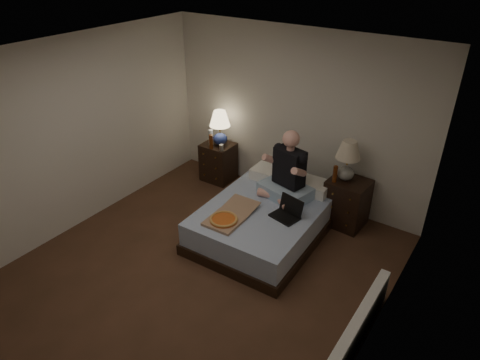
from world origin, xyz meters
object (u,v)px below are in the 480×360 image
Objects in this scene: nightstand_left at (218,162)px; radiator at (355,333)px; lamp_right at (347,161)px; beer_bottle_right at (335,174)px; nightstand_right at (347,203)px; beer_bottle_left at (211,142)px; water_bottle at (211,137)px; laptop at (285,209)px; pizza_box at (224,220)px; soda_can at (221,148)px; bed at (264,221)px; person at (287,165)px; lamp_left at (220,128)px.

nightstand_left is 3.65m from radiator.
beer_bottle_right is at bearing -124.71° from lamp_right.
nightstand_right is at bearing -1.20° from nightstand_left.
nightstand_left is 2.09m from beer_bottle_right.
nightstand_right is 2.23m from beer_bottle_left.
water_bottle is at bearing 178.10° from beer_bottle_right.
water_bottle reaches higher than laptop.
lamp_right is 2.22m from water_bottle.
beer_bottle_left is at bearing 130.94° from pizza_box.
soda_can is at bearing -172.70° from nightstand_right.
nightstand_right is 0.62m from lamp_right.
lamp_right reaches higher than bed.
pizza_box reaches higher than radiator.
beer_bottle_right is (2.11, -0.07, 0.04)m from water_bottle.
person reaches higher than soda_can.
lamp_left is at bearing 24.36° from nightstand_left.
person is 2.74× the size of laptop.
person reaches higher than pizza_box.
lamp_right reaches higher than nightstand_right.
nightstand_left is 0.67× the size of person.
water_bottle is (-0.08, -0.07, 0.44)m from nightstand_left.
pizza_box is (-0.55, -0.52, -0.08)m from laptop.
radiator is (3.08, -1.74, -0.54)m from beer_bottle_left.
nightstand_right is 1.77m from pizza_box.
water_bottle is at bearing 177.67° from person.
beer_bottle_right is at bearing -138.23° from nightstand_right.
nightstand_left is 2.01m from laptop.
beer_bottle_left is 0.68× the size of laptop.
beer_bottle_left is at bearing -50.89° from water_bottle.
radiator is at bearing -29.49° from beer_bottle_left.
beer_bottle_right is at bearing -1.90° from water_bottle.
nightstand_left is 2.71× the size of beer_bottle_right.
beer_bottle_right is (1.85, 0.01, 0.11)m from soda_can.
soda_can reaches higher than nightstand_left.
nightstand_right is at bearing -0.68° from lamp_left.
nightstand_left is 2.19m from nightstand_right.
pizza_box is (-0.92, -1.47, -0.46)m from lamp_right.
beer_bottle_left is 1.00× the size of beer_bottle_right.
lamp_left is at bearing 162.82° from laptop.
lamp_right is 5.60× the size of soda_can.
lamp_right is 2.24× the size of water_bottle.
laptop reaches higher than nightstand_left.
lamp_right reaches higher than laptop.
beer_bottle_left is (-1.41, 0.71, 0.51)m from bed.
person reaches higher than beer_bottle_right.
water_bottle is 2.11m from beer_bottle_right.
lamp_left is (-2.16, 0.03, 0.57)m from nightstand_right.
water_bottle is 2.05m from laptop.
soda_can is at bearing -17.16° from water_bottle.
person is (0.09, 0.38, 0.69)m from bed.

